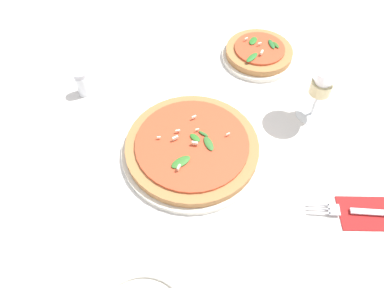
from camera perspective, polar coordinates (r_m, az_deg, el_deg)
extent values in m
plane|color=silver|center=(0.81, -1.23, -2.89)|extent=(6.00, 6.00, 0.00)
cylinder|color=silver|center=(0.82, 0.00, -1.00)|extent=(0.31, 0.31, 0.01)
cylinder|color=#AD7542|center=(0.81, 0.00, -0.38)|extent=(0.29, 0.29, 0.02)
cylinder|color=#C64728|center=(0.80, 0.00, 0.13)|extent=(0.25, 0.25, 0.01)
ellipsoid|color=#34722B|center=(0.77, -1.74, -2.73)|extent=(0.05, 0.05, 0.01)
ellipsoid|color=#2F7125|center=(0.80, 0.47, 0.97)|extent=(0.03, 0.03, 0.01)
ellipsoid|color=#33682C|center=(0.81, 1.74, 1.58)|extent=(0.03, 0.02, 0.01)
ellipsoid|color=#346A2C|center=(0.80, 2.56, 0.09)|extent=(0.04, 0.04, 0.01)
cube|color=#EFE5C6|center=(0.81, 0.81, 2.20)|extent=(0.01, 0.01, 0.00)
cube|color=#EFE5C6|center=(0.81, -2.17, 2.01)|extent=(0.01, 0.01, 0.01)
cube|color=#EFE5C6|center=(0.75, -1.83, -3.62)|extent=(0.01, 0.01, 0.01)
cube|color=#EFE5C6|center=(0.80, -5.08, 1.00)|extent=(0.01, 0.00, 0.00)
cube|color=#EFE5C6|center=(0.80, -2.56, 0.93)|extent=(0.01, 0.01, 0.01)
cube|color=#EFE5C6|center=(0.81, 5.51, 1.52)|extent=(0.01, 0.01, 0.00)
cube|color=#EFE5C6|center=(0.79, 0.43, 0.15)|extent=(0.01, 0.00, 0.01)
cube|color=#EFE5C6|center=(0.84, 0.46, 4.11)|extent=(0.01, 0.01, 0.01)
cylinder|color=silver|center=(1.06, 10.06, 13.02)|extent=(0.20, 0.20, 0.01)
cylinder|color=#AD7542|center=(1.05, 10.17, 13.64)|extent=(0.18, 0.18, 0.02)
cylinder|color=#C64728|center=(1.04, 10.27, 14.15)|extent=(0.13, 0.13, 0.01)
ellipsoid|color=#326825|center=(1.05, 12.67, 14.53)|extent=(0.03, 0.03, 0.01)
ellipsoid|color=#29712B|center=(1.00, 9.14, 12.91)|extent=(0.03, 0.05, 0.01)
ellipsoid|color=#297226|center=(1.05, 9.30, 15.27)|extent=(0.03, 0.04, 0.01)
ellipsoid|color=#27662D|center=(1.05, 12.04, 14.68)|extent=(0.03, 0.04, 0.01)
cube|color=#EFE5C6|center=(1.05, 8.26, 15.58)|extent=(0.01, 0.01, 0.01)
cube|color=#EFE5C6|center=(1.04, 10.27, 14.81)|extent=(0.01, 0.01, 0.01)
cube|color=#EFE5C6|center=(1.01, 10.59, 13.56)|extent=(0.01, 0.01, 0.01)
cylinder|color=white|center=(0.94, 17.67, 4.43)|extent=(0.07, 0.07, 0.00)
cylinder|color=white|center=(0.92, 18.20, 5.87)|extent=(0.01, 0.01, 0.07)
cone|color=white|center=(0.87, 19.45, 9.22)|extent=(0.09, 0.09, 0.08)
cylinder|color=beige|center=(0.88, 19.05, 8.14)|extent=(0.05, 0.05, 0.03)
cube|color=#B21E1E|center=(0.83, 25.25, -9.50)|extent=(0.13, 0.10, 0.01)
cube|color=silver|center=(0.80, 20.80, -9.33)|extent=(0.03, 0.03, 0.00)
cube|color=silver|center=(0.79, 18.71, -8.73)|extent=(0.04, 0.01, 0.00)
cube|color=silver|center=(0.79, 18.79, -9.31)|extent=(0.04, 0.01, 0.00)
cube|color=silver|center=(0.78, 18.87, -9.89)|extent=(0.04, 0.01, 0.00)
cylinder|color=silver|center=(0.97, -16.27, 8.64)|extent=(0.03, 0.03, 0.06)
cylinder|color=#B7B7BF|center=(0.94, -16.73, 10.08)|extent=(0.03, 0.03, 0.01)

